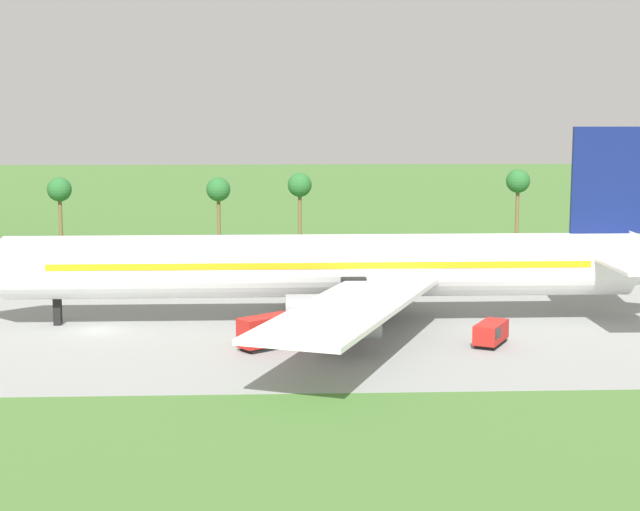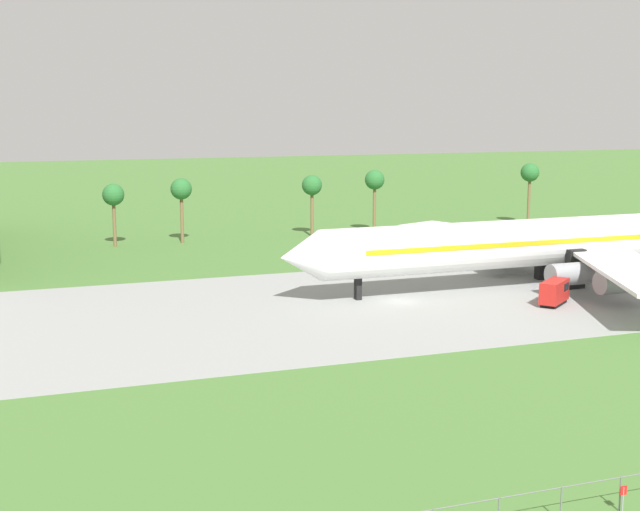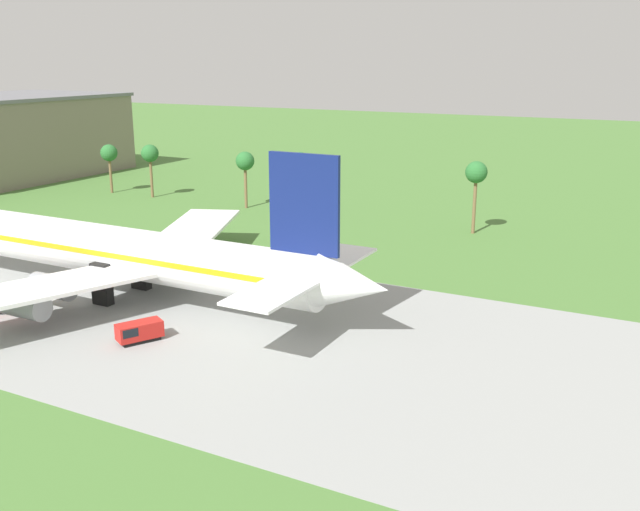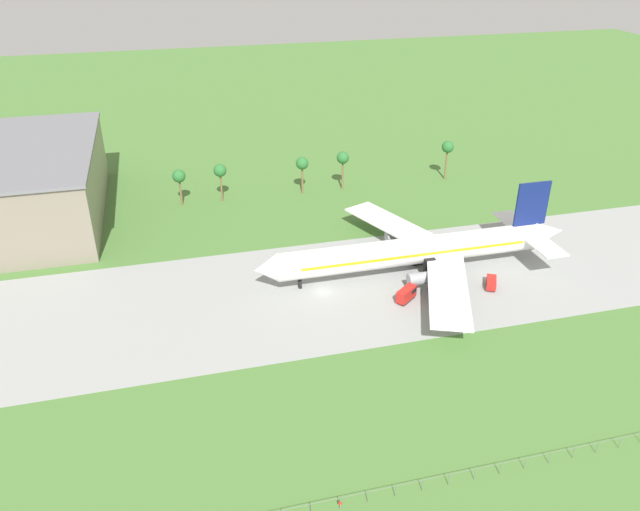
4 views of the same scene
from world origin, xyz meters
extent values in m
plane|color=#477233|center=(0.00, 0.00, 0.00)|extent=(600.00, 600.00, 0.00)
cube|color=gray|center=(0.00, 0.00, 0.01)|extent=(320.00, 44.00, 0.02)
cylinder|color=white|center=(21.16, 2.55, 5.67)|extent=(60.72, 6.11, 6.11)
cube|color=#EFA314|center=(21.16, 2.55, 6.13)|extent=(51.61, 6.23, 0.61)
cube|color=navy|center=(49.69, 2.55, 13.92)|extent=(7.94, 0.50, 10.38)
cube|color=white|center=(49.99, 2.55, 6.58)|extent=(5.50, 24.44, 0.30)
cube|color=white|center=(23.14, -12.44, 4.60)|extent=(18.60, 30.78, 0.44)
cube|color=white|center=(23.14, 17.55, 4.60)|extent=(18.60, 30.78, 0.44)
cylinder|color=gray|center=(20.48, -4.78, 2.82)|extent=(5.50, 2.75, 2.75)
cylinder|color=gray|center=(22.95, -10.89, 2.82)|extent=(5.50, 2.75, 2.75)
cylinder|color=gray|center=(20.48, 9.88, 2.82)|extent=(5.50, 2.75, 2.75)
cylinder|color=gray|center=(22.95, 15.99, 2.82)|extent=(5.50, 2.75, 2.75)
cube|color=black|center=(-4.34, 2.55, 2.53)|extent=(0.70, 0.90, 5.06)
cube|color=black|center=(24.20, -0.81, 2.53)|extent=(2.40, 1.20, 5.06)
cube|color=black|center=(24.20, 5.91, 2.53)|extent=(2.40, 1.20, 5.06)
cube|color=black|center=(35.86, -7.68, 0.20)|extent=(3.46, 4.31, 0.40)
cube|color=#B21E19|center=(35.86, -7.68, 1.24)|extent=(3.96, 5.01, 1.68)
cube|color=black|center=(35.25, -8.80, 1.49)|extent=(2.56, 2.40, 0.90)
cube|color=black|center=(16.04, -8.09, 0.20)|extent=(4.57, 4.11, 0.40)
cube|color=#B21E19|center=(16.04, -8.09, 1.66)|extent=(5.30, 4.74, 2.52)
cube|color=black|center=(17.17, -7.23, 2.04)|extent=(2.68, 2.72, 0.90)
cylinder|color=brown|center=(-15.10, 54.31, 4.31)|extent=(0.56, 0.56, 8.62)
sphere|color=#28662D|center=(-15.10, 54.31, 9.22)|extent=(3.60, 3.60, 3.60)
cylinder|color=brown|center=(8.30, 54.31, 4.28)|extent=(0.56, 0.56, 8.55)
sphere|color=#28662D|center=(8.30, 54.31, 9.15)|extent=(3.60, 3.60, 3.60)
cylinder|color=brown|center=(53.31, 54.31, 4.83)|extent=(0.56, 0.56, 9.66)
sphere|color=#28662D|center=(53.31, 54.31, 10.26)|extent=(3.60, 3.60, 3.60)
cylinder|color=brown|center=(20.41, 54.31, 4.59)|extent=(0.56, 0.56, 9.17)
sphere|color=#28662D|center=(20.41, 54.31, 9.77)|extent=(3.60, 3.60, 3.60)
camera|label=1|loc=(17.01, -91.62, 20.44)|focal=55.00mm
camera|label=2|loc=(-44.71, -94.13, 22.98)|focal=50.00mm
camera|label=3|loc=(84.08, -59.86, 28.39)|focal=40.00mm
camera|label=4|loc=(-29.16, -110.58, 70.50)|focal=35.00mm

